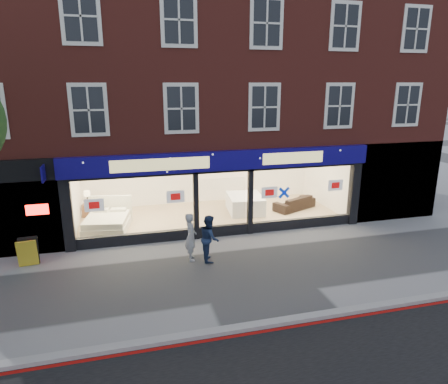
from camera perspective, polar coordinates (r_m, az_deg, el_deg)
name	(u,v)px	position (r m, az deg, el deg)	size (l,w,h in m)	color
ground	(248,271)	(12.68, 3.50, -11.14)	(120.00, 120.00, 0.00)	gray
kerb_line	(289,327)	(10.19, 9.23, -18.56)	(60.00, 0.10, 0.01)	#8C0A07
kerb_stone	(286,321)	(10.31, 8.78, -17.73)	(60.00, 0.25, 0.12)	gray
showroom_floor	(211,216)	(17.34, -1.91, -3.48)	(11.00, 4.50, 0.10)	tan
building	(200,58)	(18.08, -3.42, 18.58)	(19.00, 8.26, 10.30)	maroon
display_bed	(108,221)	(16.27, -16.30, -4.05)	(1.96, 2.25, 1.12)	white
bedside_table	(88,210)	(18.09, -18.80, -2.44)	(0.45, 0.45, 0.55)	brown
mattress_stack	(245,203)	(17.74, 3.02, -1.64)	(1.66, 2.00, 0.73)	white
sofa	(294,203)	(18.36, 10.01, -1.49)	(2.05, 0.80, 0.60)	black
a_board	(28,252)	(14.23, -26.20, -7.71)	(0.60, 0.39, 0.92)	gold
pedestrian_grey	(191,237)	(13.13, -4.76, -6.39)	(0.58, 0.38, 1.60)	#979A9F
pedestrian_blue	(210,238)	(13.06, -2.08, -6.59)	(0.75, 0.59, 1.55)	#192748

